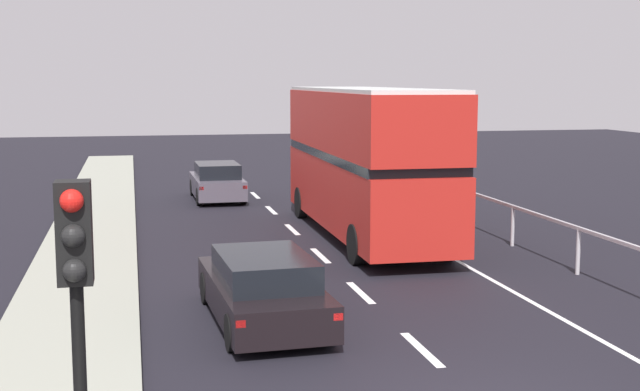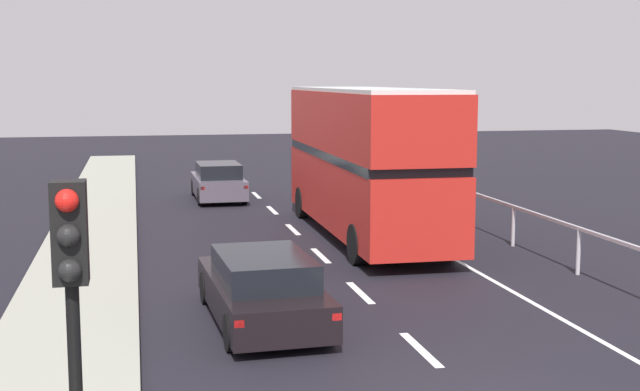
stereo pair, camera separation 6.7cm
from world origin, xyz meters
TOP-DOWN VIEW (x-y plane):
  - lane_paint_markings at (1.93, 8.86)m, footprint 3.34×46.00m
  - bridge_side_railing at (5.36, 9.00)m, footprint 0.10×42.00m
  - double_decker_bus_red at (1.82, 12.94)m, footprint 2.65×10.34m
  - hatchback_car_near at (-2.35, 4.87)m, footprint 2.02×4.67m
  - traffic_signal_pole at (-5.15, -2.90)m, footprint 0.30×0.42m
  - sedan_car_ahead at (-1.57, 21.50)m, footprint 1.81×4.18m

SIDE VIEW (x-z plane):
  - lane_paint_markings at x=1.93m, z-range 0.00..0.01m
  - hatchback_car_near at x=-2.35m, z-range -0.02..1.30m
  - sedan_car_ahead at x=-1.57m, z-range -0.03..1.37m
  - bridge_side_railing at x=5.36m, z-range 0.34..1.46m
  - double_decker_bus_red at x=1.82m, z-range 0.15..4.40m
  - traffic_signal_pole at x=-5.15m, z-range 1.01..4.49m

